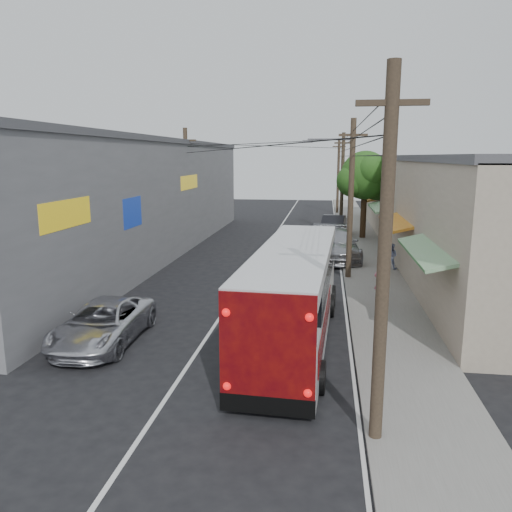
% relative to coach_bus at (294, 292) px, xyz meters
% --- Properties ---
extents(ground, '(120.00, 120.00, 0.00)m').
position_rel_coach_bus_xyz_m(ground, '(-3.00, -4.09, -1.66)').
color(ground, black).
rests_on(ground, ground).
extents(sidewalk, '(3.00, 80.00, 0.12)m').
position_rel_coach_bus_xyz_m(sidewalk, '(3.50, 15.91, -1.60)').
color(sidewalk, slate).
rests_on(sidewalk, ground).
extents(building_right, '(7.09, 40.00, 6.25)m').
position_rel_coach_bus_xyz_m(building_right, '(7.98, 17.91, 1.49)').
color(building_right, '#B4A58F').
rests_on(building_right, ground).
extents(building_left, '(7.20, 36.00, 7.25)m').
position_rel_coach_bus_xyz_m(building_left, '(-11.50, 13.90, 2.00)').
color(building_left, slate).
rests_on(building_left, ground).
extents(utility_poles, '(11.80, 45.28, 8.00)m').
position_rel_coach_bus_xyz_m(utility_poles, '(0.12, 16.23, 2.47)').
color(utility_poles, '#473828').
rests_on(utility_poles, ground).
extents(street_tree, '(4.40, 4.00, 6.60)m').
position_rel_coach_bus_xyz_m(street_tree, '(3.87, 21.92, 3.02)').
color(street_tree, '#3F2B19').
rests_on(street_tree, ground).
extents(coach_bus, '(2.99, 11.21, 3.20)m').
position_rel_coach_bus_xyz_m(coach_bus, '(0.00, 0.00, 0.00)').
color(coach_bus, silver).
rests_on(coach_bus, ground).
extents(jeepney, '(2.40, 5.04, 1.39)m').
position_rel_coach_bus_xyz_m(jeepney, '(-6.32, -1.30, -0.96)').
color(jeepney, silver).
rests_on(jeepney, ground).
extents(parked_suv, '(3.28, 6.60, 1.84)m').
position_rel_coach_bus_xyz_m(parked_suv, '(1.60, 13.91, -0.74)').
color(parked_suv, '#9D9EA5').
rests_on(parked_suv, ground).
extents(parked_car_mid, '(1.92, 4.08, 1.35)m').
position_rel_coach_bus_xyz_m(parked_car_mid, '(0.80, 16.42, -0.98)').
color(parked_car_mid, black).
rests_on(parked_car_mid, ground).
extents(parked_car_far, '(2.26, 5.09, 1.62)m').
position_rel_coach_bus_xyz_m(parked_car_far, '(1.60, 22.91, -0.85)').
color(parked_car_far, black).
rests_on(parked_car_far, ground).
extents(pedestrian_near, '(0.73, 0.58, 1.74)m').
position_rel_coach_bus_xyz_m(pedestrian_near, '(3.39, 4.49, -0.67)').
color(pedestrian_near, pink).
rests_on(pedestrian_near, sidewalk).
extents(pedestrian_far, '(0.84, 0.76, 1.40)m').
position_rel_coach_bus_xyz_m(pedestrian_far, '(4.60, 11.14, -0.84)').
color(pedestrian_far, '#9CAEE3').
rests_on(pedestrian_far, sidewalk).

